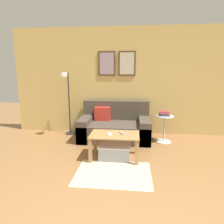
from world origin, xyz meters
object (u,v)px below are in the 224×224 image
object	(u,v)px
coffee_table	(115,139)
storage_bin	(115,151)
book_stack	(164,114)
floor_lamp	(66,95)
couch	(115,127)
remote_control	(122,133)
side_table	(164,126)
cell_phone	(110,134)

from	to	relation	value
coffee_table	storage_bin	bearing A→B (deg)	-72.17
storage_bin	book_stack	xyz separation A→B (m)	(0.99, 0.94, 0.51)
storage_bin	floor_lamp	bearing A→B (deg)	137.27
couch	coffee_table	distance (m)	1.07
book_stack	remote_control	distance (m)	1.26
couch	floor_lamp	bearing A→B (deg)	177.28
couch	storage_bin	xyz separation A→B (m)	(0.09, -1.08, -0.15)
storage_bin	remote_control	size ratio (longest dim) A/B	3.74
floor_lamp	side_table	distance (m)	2.32
floor_lamp	cell_phone	xyz separation A→B (m)	(1.14, -1.13, -0.54)
couch	storage_bin	bearing A→B (deg)	-85.09
storage_bin	book_stack	bearing A→B (deg)	43.58
couch	book_stack	world-z (taller)	couch
floor_lamp	book_stack	size ratio (longest dim) A/B	6.01
couch	coffee_table	world-z (taller)	couch
couch	cell_phone	distance (m)	1.09
storage_bin	cell_phone	bearing A→B (deg)	177.22
floor_lamp	book_stack	distance (m)	2.25
coffee_table	floor_lamp	world-z (taller)	floor_lamp
remote_control	cell_phone	world-z (taller)	remote_control
floor_lamp	side_table	world-z (taller)	floor_lamp
storage_bin	floor_lamp	size ratio (longest dim) A/B	0.37
coffee_table	remote_control	bearing A→B (deg)	12.14
cell_phone	remote_control	bearing A→B (deg)	-13.84
storage_bin	remote_control	xyz separation A→B (m)	(0.13, 0.04, 0.33)
remote_control	book_stack	bearing A→B (deg)	16.29
floor_lamp	book_stack	world-z (taller)	floor_lamp
storage_bin	book_stack	world-z (taller)	book_stack
coffee_table	cell_phone	xyz separation A→B (m)	(-0.09, -0.01, 0.10)
couch	floor_lamp	world-z (taller)	floor_lamp
book_stack	remote_control	bearing A→B (deg)	-133.71
storage_bin	remote_control	world-z (taller)	remote_control
couch	book_stack	distance (m)	1.15
side_table	coffee_table	bearing A→B (deg)	-137.41
side_table	book_stack	size ratio (longest dim) A/B	2.35
cell_phone	couch	bearing A→B (deg)	67.39
coffee_table	side_table	size ratio (longest dim) A/B	1.46
coffee_table	cell_phone	distance (m)	0.13
coffee_table	floor_lamp	size ratio (longest dim) A/B	0.57
couch	cell_phone	bearing A→B (deg)	-89.83
coffee_table	floor_lamp	bearing A→B (deg)	137.46
storage_bin	book_stack	distance (m)	1.45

